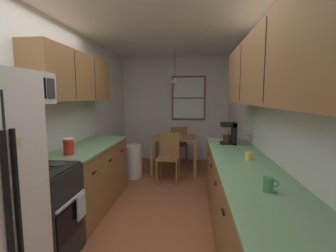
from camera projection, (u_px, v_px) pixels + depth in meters
name	position (u px, v px, depth m)	size (l,w,h in m)	color
ground_plane	(162.00, 202.00, 3.67)	(12.00, 12.00, 0.00)	brown
wall_left	(72.00, 117.00, 3.66)	(0.10, 9.00, 2.55)	silver
wall_right	(258.00, 119.00, 3.39)	(0.10, 9.00, 2.55)	silver
wall_back	(175.00, 109.00, 6.14)	(4.40, 0.10, 2.55)	silver
ceiling_slab	(161.00, 23.00, 3.37)	(4.40, 9.00, 0.08)	white
stove_range	(38.00, 215.00, 2.30)	(0.66, 0.65, 1.10)	black
microwave_over_range	(17.00, 88.00, 2.17)	(0.39, 0.61, 0.30)	silver
counter_left	(90.00, 176.00, 3.48)	(0.64, 1.74, 0.90)	olive
upper_cabinets_left	(75.00, 77.00, 3.28)	(0.33, 1.82, 0.63)	olive
counter_right	(246.00, 208.00, 2.50)	(0.64, 3.22, 0.90)	olive
upper_cabinets_right	(268.00, 68.00, 2.27)	(0.33, 2.90, 0.69)	olive
dining_table	(175.00, 143.00, 5.15)	(0.92, 0.77, 0.74)	olive
dining_chair_near	(169.00, 155.00, 4.59)	(0.43, 0.43, 0.90)	olive
dining_chair_far	(179.00, 143.00, 5.75)	(0.42, 0.42, 0.90)	olive
pendant_light	(175.00, 80.00, 5.00)	(0.30, 0.30, 0.69)	black
back_window	(189.00, 98.00, 6.00)	(0.82, 0.05, 1.07)	brown
trash_bin	(133.00, 161.00, 4.79)	(0.34, 0.34, 0.65)	silver
storage_canister	(69.00, 146.00, 2.87)	(0.12, 0.12, 0.20)	red
dish_towel	(81.00, 206.00, 2.42)	(0.02, 0.16, 0.24)	silver
coffee_maker	(230.00, 133.00, 3.52)	(0.22, 0.18, 0.31)	black
mug_by_coffeemaker	(269.00, 184.00, 1.75)	(0.11, 0.07, 0.11)	#3F7F4C
mug_spare	(249.00, 156.00, 2.62)	(0.11, 0.07, 0.09)	#E5CC4C
table_serving_bowl	(177.00, 135.00, 5.18)	(0.18, 0.18, 0.06)	#E0D14C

